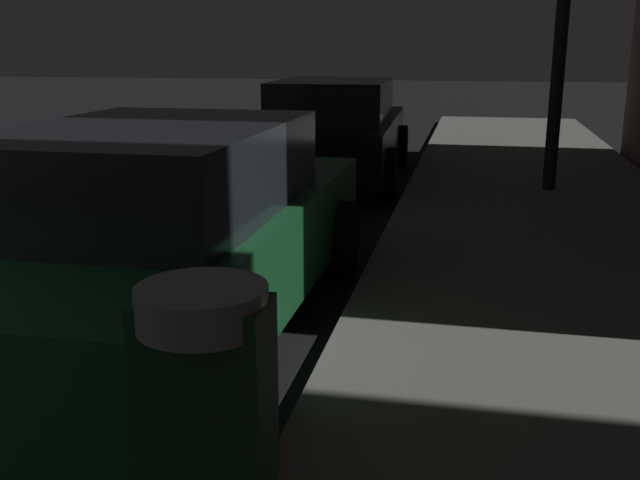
# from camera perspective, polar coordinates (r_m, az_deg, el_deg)

# --- Properties ---
(car_green) EXTENTS (2.05, 4.47, 1.43)m
(car_green) POSITION_cam_1_polar(r_m,az_deg,el_deg) (4.93, -11.93, 0.67)
(car_green) COLOR #19592D
(car_green) RESTS_ON ground
(car_black) EXTENTS (2.09, 4.34, 1.43)m
(car_black) POSITION_cam_1_polar(r_m,az_deg,el_deg) (10.59, 1.13, 8.51)
(car_black) COLOR black
(car_black) RESTS_ON ground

